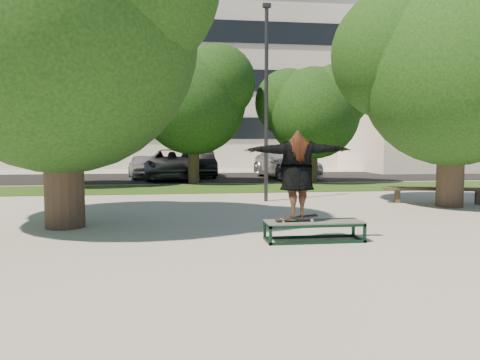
{
  "coord_description": "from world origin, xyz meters",
  "views": [
    {
      "loc": [
        -1.82,
        -9.44,
        1.79
      ],
      "look_at": [
        -0.44,
        0.6,
        1.02
      ],
      "focal_mm": 35.0,
      "sensor_mm": 36.0,
      "label": 1
    }
  ],
  "objects": [
    {
      "name": "bg_tree_left",
      "position": [
        -6.57,
        11.07,
        3.73
      ],
      "size": [
        5.28,
        4.51,
        5.77
      ],
      "color": "#38281E",
      "rests_on": "ground"
    },
    {
      "name": "car_grey",
      "position": [
        -2.0,
        14.92,
        0.78
      ],
      "size": [
        2.6,
        5.6,
        1.55
      ],
      "primitive_type": "imported",
      "rotation": [
        0.0,
        0.0,
        -0.0
      ],
      "color": "slate",
      "rests_on": "asphalt_strip"
    },
    {
      "name": "tree_right",
      "position": [
        5.92,
        3.08,
        4.09
      ],
      "size": [
        6.24,
        5.33,
        6.51
      ],
      "color": "#38281E",
      "rests_on": "ground"
    },
    {
      "name": "office_building",
      "position": [
        -2.0,
        31.98,
        8.0
      ],
      "size": [
        30.0,
        14.12,
        16.0
      ],
      "color": "beige",
      "rests_on": "ground"
    },
    {
      "name": "ground",
      "position": [
        0.0,
        0.0,
        0.0
      ],
      "size": [
        120.0,
        120.0,
        0.0
      ],
      "primitive_type": "plane",
      "color": "gray",
      "rests_on": "ground"
    },
    {
      "name": "bench",
      "position": [
        6.05,
        3.71,
        0.41
      ],
      "size": [
        3.17,
        1.33,
        0.49
      ],
      "rotation": [
        0.0,
        0.0,
        -0.29
      ],
      "color": "#46392A",
      "rests_on": "ground"
    },
    {
      "name": "grass_strip",
      "position": [
        1.0,
        9.5,
        0.01
      ],
      "size": [
        30.0,
        4.0,
        0.02
      ],
      "primitive_type": "cube",
      "color": "#1E4012",
      "rests_on": "ground"
    },
    {
      "name": "lamppost",
      "position": [
        1.0,
        5.0,
        3.15
      ],
      "size": [
        0.25,
        0.15,
        6.11
      ],
      "color": "#2D2D30",
      "rests_on": "ground"
    },
    {
      "name": "tree_left",
      "position": [
        -4.29,
        1.09,
        4.42
      ],
      "size": [
        6.96,
        5.95,
        7.12
      ],
      "color": "#38281E",
      "rests_on": "ground"
    },
    {
      "name": "car_silver_a",
      "position": [
        -3.5,
        15.81,
        0.64
      ],
      "size": [
        2.08,
        3.96,
        1.29
      ],
      "primitive_type": "imported",
      "rotation": [
        0.0,
        0.0,
        0.15
      ],
      "color": "#AFAEB3",
      "rests_on": "asphalt_strip"
    },
    {
      "name": "grind_box",
      "position": [
        0.71,
        -1.14,
        0.19
      ],
      "size": [
        1.8,
        0.6,
        0.38
      ],
      "color": "black",
      "rests_on": "ground"
    },
    {
      "name": "bg_tree_right",
      "position": [
        4.43,
        11.57,
        3.49
      ],
      "size": [
        5.04,
        4.31,
        5.43
      ],
      "color": "#38281E",
      "rests_on": "ground"
    },
    {
      "name": "car_dark",
      "position": [
        -0.5,
        16.5,
        0.73
      ],
      "size": [
        1.7,
        4.5,
        1.47
      ],
      "primitive_type": "imported",
      "rotation": [
        0.0,
        0.0,
        0.03
      ],
      "color": "black",
      "rests_on": "asphalt_strip"
    },
    {
      "name": "asphalt_strip",
      "position": [
        0.0,
        16.0,
        0.01
      ],
      "size": [
        40.0,
        8.0,
        0.01
      ],
      "primitive_type": "cube",
      "color": "black",
      "rests_on": "ground"
    },
    {
      "name": "skater_rig",
      "position": [
        0.38,
        -1.14,
        1.25
      ],
      "size": [
        1.99,
        0.64,
        1.67
      ],
      "rotation": [
        0.0,
        0.0,
        3.09
      ],
      "color": "white",
      "rests_on": "grind_box"
    },
    {
      "name": "side_building",
      "position": [
        18.0,
        22.0,
        4.0
      ],
      "size": [
        15.0,
        10.0,
        8.0
      ],
      "primitive_type": "cube",
      "color": "white",
      "rests_on": "ground"
    },
    {
      "name": "car_silver_b",
      "position": [
        4.01,
        14.94,
        0.81
      ],
      "size": [
        3.14,
        5.85,
        1.61
      ],
      "primitive_type": "imported",
      "rotation": [
        0.0,
        0.0,
        0.16
      ],
      "color": "silver",
      "rests_on": "asphalt_strip"
    },
    {
      "name": "bg_tree_mid",
      "position": [
        -1.08,
        12.08,
        4.02
      ],
      "size": [
        5.76,
        4.92,
        6.24
      ],
      "color": "#38281E",
      "rests_on": "ground"
    }
  ]
}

